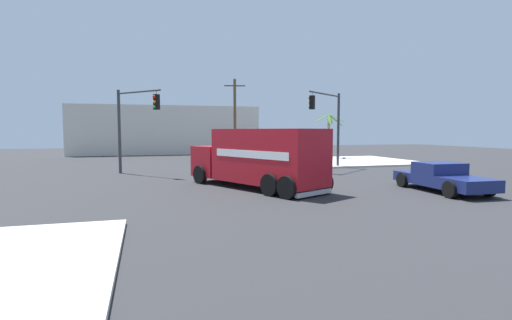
% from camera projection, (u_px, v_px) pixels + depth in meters
% --- Properties ---
extents(ground_plane, '(100.00, 100.00, 0.00)m').
position_uv_depth(ground_plane, '(270.00, 185.00, 20.88)').
color(ground_plane, '#2B2B2D').
extents(sidewalk_corner_far, '(10.41, 10.41, 0.14)m').
position_uv_depth(sidewalk_corner_far, '(354.00, 161.00, 36.09)').
color(sidewalk_corner_far, beige).
rests_on(sidewalk_corner_far, ground).
extents(delivery_truck, '(5.88, 8.37, 3.01)m').
position_uv_depth(delivery_truck, '(258.00, 158.00, 19.46)').
color(delivery_truck, '#AD141E').
rests_on(delivery_truck, ground).
extents(traffic_light_primary, '(2.78, 3.33, 5.68)m').
position_uv_depth(traffic_light_primary, '(132.00, 118.00, 25.37)').
color(traffic_light_primary, '#38383D').
rests_on(traffic_light_primary, ground).
extents(traffic_light_secondary, '(4.00, 3.26, 5.70)m').
position_uv_depth(traffic_light_secondary, '(330.00, 117.00, 28.95)').
color(traffic_light_secondary, '#38383D').
rests_on(traffic_light_secondary, sidewalk_corner_far).
extents(pickup_navy, '(2.45, 5.29, 1.38)m').
position_uv_depth(pickup_navy, '(442.00, 176.00, 18.55)').
color(pickup_navy, navy).
rests_on(pickup_navy, ground).
extents(palm_tree_far, '(3.26, 3.18, 4.47)m').
position_uv_depth(palm_tree_far, '(329.00, 127.00, 39.35)').
color(palm_tree_far, '#7A6647').
rests_on(palm_tree_far, sidewalk_corner_far).
extents(utility_pole, '(2.18, 0.58, 8.35)m').
position_uv_depth(utility_pole, '(235.00, 117.00, 40.82)').
color(utility_pole, brown).
rests_on(utility_pole, ground).
extents(building_backdrop, '(22.79, 6.00, 5.95)m').
position_uv_depth(building_backdrop, '(166.00, 130.00, 48.89)').
color(building_backdrop, beige).
rests_on(building_backdrop, ground).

